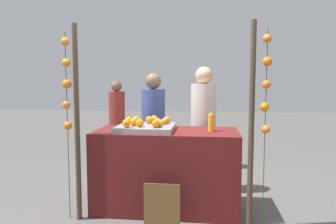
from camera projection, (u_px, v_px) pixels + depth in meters
name	position (u px, v px, depth m)	size (l,w,h in m)	color
ground_plane	(167.00, 208.00, 3.95)	(24.00, 24.00, 0.00)	#565451
stall_counter	(167.00, 170.00, 3.90)	(1.65, 0.76, 0.93)	#5B1919
orange_tray	(146.00, 128.00, 3.86)	(0.64, 0.63, 0.06)	gray
orange_0	(164.00, 121.00, 3.93)	(0.07, 0.07, 0.07)	orange
orange_1	(158.00, 122.00, 3.87)	(0.08, 0.08, 0.08)	orange
orange_2	(140.00, 122.00, 3.91)	(0.07, 0.07, 0.07)	orange
orange_3	(126.00, 123.00, 3.69)	(0.09, 0.09, 0.09)	orange
orange_4	(156.00, 124.00, 3.65)	(0.09, 0.09, 0.09)	orange
orange_5	(154.00, 119.00, 4.07)	(0.09, 0.09, 0.09)	orange
orange_6	(137.00, 119.00, 4.08)	(0.08, 0.08, 0.08)	orange
orange_7	(134.00, 122.00, 3.81)	(0.09, 0.09, 0.09)	orange
orange_8	(160.00, 124.00, 3.72)	(0.08, 0.08, 0.08)	orange
orange_9	(140.00, 123.00, 3.71)	(0.09, 0.09, 0.09)	orange
orange_10	(167.00, 120.00, 4.02)	(0.08, 0.08, 0.08)	orange
orange_11	(129.00, 120.00, 4.03)	(0.08, 0.08, 0.08)	orange
orange_12	(149.00, 120.00, 4.02)	(0.09, 0.09, 0.09)	orange
juice_bottle	(211.00, 123.00, 3.79)	(0.07, 0.07, 0.21)	orange
chalkboard_sign	(162.00, 208.00, 3.32)	(0.36, 0.03, 0.50)	brown
vendor_left	(153.00, 136.00, 4.56)	(0.32, 0.32, 1.60)	#384C8C
vendor_right	(203.00, 134.00, 4.49)	(0.34, 0.34, 1.69)	beige
crowd_person_0	(117.00, 123.00, 6.24)	(0.30, 0.30, 1.49)	maroon
crowd_person_1	(202.00, 125.00, 5.68)	(0.32, 0.32, 1.58)	tan
canopy_post_left	(77.00, 124.00, 3.54)	(0.06, 0.06, 2.10)	#473828
canopy_post_right	(251.00, 127.00, 3.33)	(0.06, 0.06, 2.10)	#473828
garland_strand_left	(67.00, 85.00, 3.51)	(0.10, 0.10, 2.01)	#2D4C23
garland_strand_right	(266.00, 85.00, 3.26)	(0.10, 0.10, 2.01)	#2D4C23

